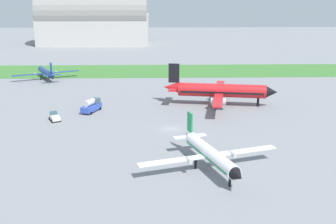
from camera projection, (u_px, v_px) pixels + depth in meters
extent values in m
plane|color=gray|center=(171.00, 129.00, 89.37)|extent=(600.00, 600.00, 0.00)
cube|color=#3D7533|center=(165.00, 71.00, 158.44)|extent=(360.00, 28.00, 0.08)
cylinder|color=red|center=(222.00, 90.00, 107.82)|extent=(22.76, 7.32, 3.44)
cone|color=black|center=(271.00, 92.00, 106.05)|extent=(3.67, 3.86, 3.37)
cone|color=red|center=(172.00, 87.00, 109.57)|extent=(4.85, 3.81, 3.09)
cube|color=black|center=(222.00, 91.00, 107.89)|extent=(21.54, 7.17, 0.48)
cube|color=red|center=(220.00, 87.00, 115.22)|extent=(4.78, 15.15, 0.34)
cube|color=red|center=(218.00, 99.00, 100.93)|extent=(4.78, 15.15, 0.34)
cylinder|color=#B7BABF|center=(220.00, 93.00, 112.98)|extent=(4.02, 2.52, 1.89)
cylinder|color=#B7BABF|center=(218.00, 102.00, 103.83)|extent=(4.02, 2.52, 1.89)
cube|color=black|center=(174.00, 73.00, 108.46)|extent=(2.84, 0.90, 5.00)
cube|color=red|center=(175.00, 86.00, 111.59)|extent=(2.61, 4.64, 0.28)
cube|color=red|center=(173.00, 89.00, 107.42)|extent=(2.61, 4.64, 0.28)
cylinder|color=black|center=(258.00, 102.00, 107.25)|extent=(0.62, 0.62, 2.19)
cylinder|color=black|center=(216.00, 98.00, 111.37)|extent=(0.62, 0.62, 2.19)
cylinder|color=black|center=(215.00, 103.00, 106.23)|extent=(0.62, 0.62, 2.19)
cylinder|color=white|center=(211.00, 154.00, 67.70)|extent=(7.13, 15.94, 2.23)
cone|color=black|center=(238.00, 176.00, 59.62)|extent=(2.77, 2.80, 2.18)
cone|color=white|center=(189.00, 135.00, 76.10)|extent=(2.88, 3.59, 2.01)
cube|color=#198C4C|center=(211.00, 155.00, 67.74)|extent=(6.90, 15.10, 0.31)
cube|color=white|center=(243.00, 151.00, 70.21)|extent=(12.13, 5.31, 0.22)
cube|color=white|center=(175.00, 160.00, 66.21)|extent=(12.13, 5.31, 0.22)
cylinder|color=#B7BABF|center=(233.00, 154.00, 68.92)|extent=(1.23, 1.92, 0.71)
cylinder|color=#B7BABF|center=(189.00, 160.00, 66.36)|extent=(1.23, 1.92, 0.71)
cube|color=#198C4C|center=(190.00, 122.00, 75.00)|extent=(0.88, 1.99, 3.57)
cube|color=white|center=(198.00, 135.00, 76.23)|extent=(3.38, 2.25, 0.18)
cube|color=white|center=(182.00, 137.00, 75.21)|extent=(3.38, 2.25, 0.18)
cylinder|color=black|center=(230.00, 182.00, 62.15)|extent=(0.40, 0.40, 1.56)
cylinder|color=black|center=(220.00, 161.00, 69.94)|extent=(0.40, 0.40, 1.56)
cylinder|color=black|center=(195.00, 164.00, 68.50)|extent=(0.40, 0.40, 1.56)
cylinder|color=navy|center=(46.00, 72.00, 142.28)|extent=(8.53, 13.94, 2.03)
cone|color=black|center=(40.00, 69.00, 149.14)|extent=(2.70, 2.72, 1.99)
cone|color=navy|center=(52.00, 75.00, 135.02)|extent=(2.93, 3.37, 1.83)
cube|color=#19479E|center=(46.00, 72.00, 142.32)|extent=(8.19, 13.24, 0.28)
cube|color=navy|center=(29.00, 75.00, 139.43)|extent=(10.59, 6.40, 0.20)
cube|color=navy|center=(62.00, 72.00, 144.64)|extent=(10.59, 6.40, 0.20)
cylinder|color=#B7BABF|center=(35.00, 74.00, 140.85)|extent=(1.33, 1.74, 0.65)
cylinder|color=#B7BABF|center=(56.00, 72.00, 144.18)|extent=(1.33, 1.74, 0.65)
cube|color=#19479E|center=(51.00, 68.00, 134.72)|extent=(1.06, 1.74, 3.25)
cube|color=navy|center=(47.00, 76.00, 134.71)|extent=(3.09, 2.39, 0.16)
cube|color=navy|center=(56.00, 75.00, 136.04)|extent=(3.09, 2.39, 0.16)
cylinder|color=black|center=(42.00, 74.00, 147.89)|extent=(0.37, 0.37, 1.42)
cylinder|color=black|center=(41.00, 78.00, 140.95)|extent=(0.37, 0.37, 1.42)
cylinder|color=black|center=(53.00, 77.00, 142.83)|extent=(0.37, 0.37, 1.42)
cube|color=white|center=(55.00, 117.00, 94.89)|extent=(3.17, 4.02, 0.90)
cube|color=#334C60|center=(54.00, 113.00, 95.54)|extent=(1.92, 1.82, 0.70)
cylinder|color=black|center=(50.00, 118.00, 95.70)|extent=(0.53, 0.74, 0.70)
cylinder|color=black|center=(58.00, 117.00, 96.48)|extent=(0.53, 0.74, 0.70)
cylinder|color=black|center=(52.00, 121.00, 93.53)|extent=(0.53, 0.74, 0.70)
cylinder|color=black|center=(60.00, 120.00, 94.32)|extent=(0.53, 0.74, 0.70)
cube|color=#334FB2|center=(91.00, 108.00, 102.28)|extent=(4.57, 6.93, 1.40)
cylinder|color=silver|center=(89.00, 103.00, 101.18)|extent=(2.72, 3.89, 1.54)
cube|color=#334C60|center=(95.00, 101.00, 103.58)|extent=(2.72, 2.91, 1.20)
cylinder|color=black|center=(92.00, 108.00, 104.92)|extent=(0.48, 0.74, 0.70)
cylinder|color=black|center=(100.00, 109.00, 104.15)|extent=(0.48, 0.74, 0.70)
cylinder|color=black|center=(82.00, 112.00, 100.79)|extent=(0.48, 0.74, 0.70)
cylinder|color=black|center=(91.00, 113.00, 100.02)|extent=(0.48, 0.74, 0.70)
cube|color=#BCB7B2|center=(95.00, 29.00, 242.53)|extent=(62.68, 26.05, 17.37)
cylinder|color=gray|center=(94.00, 10.00, 239.50)|extent=(61.43, 28.65, 28.65)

